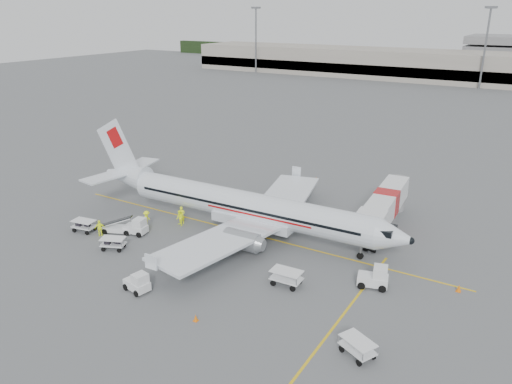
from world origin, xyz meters
The scene contains 24 objects.
ground centered at (0.00, 0.00, 0.00)m, with size 360.00×360.00×0.00m, color #56595B.
stripe_lead centered at (0.00, 0.00, 0.01)m, with size 44.00×0.20×0.01m, color yellow.
stripe_cross centered at (14.00, -8.00, 0.01)m, with size 0.20×20.00×0.01m, color yellow.
terminal_west centered at (-40.00, 130.00, 4.50)m, with size 110.00×22.00×9.00m, color gray, non-canonical shape.
treeline centered at (0.00, 175.00, 3.00)m, with size 300.00×3.00×6.00m, color black, non-canonical shape.
mast_west centered at (-70.00, 118.00, 11.00)m, with size 3.20×1.20×22.00m, color slate, non-canonical shape.
mast_center centered at (5.00, 118.00, 11.00)m, with size 3.20×1.20×22.00m, color slate, non-canonical shape.
aircraft centered at (0.07, 0.25, 4.86)m, with size 35.25×27.63×9.72m, color white, non-canonical shape.
jet_bridge centered at (11.77, 8.16, 2.07)m, with size 2.96×15.78×4.14m, color white, non-canonical shape.
belt_loader centered at (-11.25, -6.67, 1.16)m, with size 4.29×1.61×2.32m, color white, non-canonical shape.
tug_fore centered at (14.51, -3.53, 0.94)m, with size 2.44×1.40×1.89m, color white, non-canonical shape.
tug_mid centered at (-1.61, -13.98, 0.84)m, with size 2.17×1.24×1.68m, color white, non-canonical shape.
tug_aft centered at (-9.41, -6.00, 0.87)m, with size 2.25×1.29×1.74m, color white, non-canonical shape.
cart_loaded_a centered at (-8.78, -9.66, 0.58)m, with size 2.24×1.33×1.17m, color white, non-canonical shape.
cart_loaded_b centered at (-14.38, -8.27, 0.61)m, with size 2.35×1.39×1.22m, color white, non-canonical shape.
cart_empty_a centered at (8.34, -6.98, 0.67)m, with size 2.56×1.51×1.34m, color white, non-canonical shape.
cart_empty_b centered at (16.52, -12.50, 0.62)m, with size 2.37×1.40×1.23m, color white, non-canonical shape.
cone_nose centered at (20.75, -0.68, 0.31)m, with size 0.39×0.39×0.63m, color orange.
cone_port centered at (-0.70, 18.72, 0.29)m, with size 0.36×0.36×0.59m, color orange.
cone_stbd centered at (5.04, -14.90, 0.28)m, with size 0.35×0.35×0.56m, color orange.
crew_a centered at (-7.11, -1.50, 0.94)m, with size 0.69×0.45×1.88m, color #E7F913.
crew_b centered at (-6.90, -2.07, 0.84)m, with size 0.82×0.64×1.68m, color #E7F913.
crew_c centered at (-9.57, -4.17, 0.91)m, with size 1.18×0.68×1.83m, color #E7F913.
crew_d centered at (-12.13, -8.19, 0.84)m, with size 0.99×0.41×1.69m, color #E7F913.
Camera 1 is at (24.83, -39.18, 21.45)m, focal length 35.00 mm.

